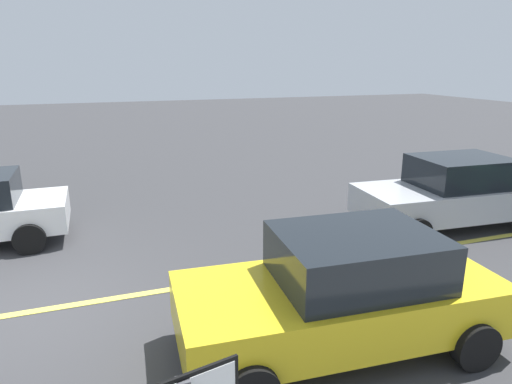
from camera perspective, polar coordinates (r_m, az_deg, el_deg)
name	(u,v)px	position (r m, az deg, el deg)	size (l,w,h in m)	color
ground_plane	(25,313)	(8.23, -27.04, -13.42)	(80.00, 80.00, 0.00)	#38383A
lane_marking_centre	(211,283)	(8.29, -5.73, -11.32)	(28.00, 0.16, 0.01)	#E0D14C
car_yellow_approaching	(343,291)	(6.38, 10.92, -12.13)	(4.47, 2.30, 1.65)	gold
car_silver_far_lane	(453,192)	(11.70, 23.51, -0.03)	(4.51, 2.26, 1.67)	#B7BABF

